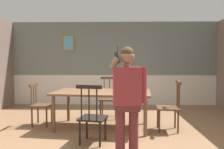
# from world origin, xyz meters

# --- Properties ---
(ground_plane) EXTENTS (7.40, 7.40, 0.00)m
(ground_plane) POSITION_xyz_m (0.00, 0.00, 0.00)
(ground_plane) COLOR #846042
(room_back_partition) EXTENTS (6.71, 0.17, 2.68)m
(room_back_partition) POSITION_xyz_m (-0.00, 3.37, 1.29)
(room_back_partition) COLOR slate
(room_back_partition) RESTS_ON ground_plane
(dining_table) EXTENTS (2.11, 1.30, 0.78)m
(dining_table) POSITION_xyz_m (-0.21, 0.72, 0.70)
(dining_table) COLOR brown
(dining_table) RESTS_ON ground_plane
(chair_near_window) EXTENTS (0.49, 0.49, 1.01)m
(chair_near_window) POSITION_xyz_m (1.16, 0.56, 0.49)
(chair_near_window) COLOR #513823
(chair_near_window) RESTS_ON ground_plane
(chair_by_doorway) EXTENTS (0.42, 0.42, 0.92)m
(chair_by_doorway) POSITION_xyz_m (-1.59, 0.88, 0.46)
(chair_by_doorway) COLOR #513823
(chair_by_doorway) RESTS_ON ground_plane
(chair_at_table_head) EXTENTS (0.49, 0.49, 1.01)m
(chair_at_table_head) POSITION_xyz_m (-0.11, 1.64, 0.49)
(chair_at_table_head) COLOR #513823
(chair_at_table_head) RESTS_ON ground_plane
(chair_opposite_corner) EXTENTS (0.52, 0.52, 1.02)m
(chair_opposite_corner) POSITION_xyz_m (-0.33, -0.20, 0.47)
(chair_opposite_corner) COLOR black
(chair_opposite_corner) RESTS_ON ground_plane
(person_figure) EXTENTS (0.55, 0.26, 1.61)m
(person_figure) POSITION_xyz_m (0.25, -0.73, 0.91)
(person_figure) COLOR brown
(person_figure) RESTS_ON ground_plane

